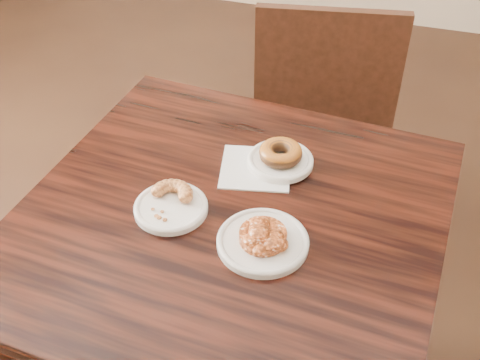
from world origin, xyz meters
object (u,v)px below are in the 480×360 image
(apple_fritter, at_px, (263,234))
(cruller_fragment, at_px, (170,201))
(glazed_donut, at_px, (281,153))
(chair_far, at_px, (321,115))
(cafe_table, at_px, (231,329))

(apple_fritter, relative_size, cruller_fragment, 1.25)
(glazed_donut, height_order, cruller_fragment, glazed_donut)
(glazed_donut, bearing_deg, cruller_fragment, -130.09)
(chair_far, relative_size, cruller_fragment, 9.07)
(apple_fritter, bearing_deg, chair_far, 92.66)
(cruller_fragment, bearing_deg, chair_far, 79.64)
(cafe_table, distance_m, glazed_donut, 0.45)
(cafe_table, xyz_separation_m, glazed_donut, (0.06, 0.18, 0.41))
(cruller_fragment, bearing_deg, cafe_table, 11.64)
(cafe_table, xyz_separation_m, apple_fritter, (0.08, -0.06, 0.40))
(glazed_donut, relative_size, cruller_fragment, 0.93)
(cafe_table, bearing_deg, glazed_donut, 76.96)
(cafe_table, height_order, glazed_donut, glazed_donut)
(cafe_table, relative_size, cruller_fragment, 8.17)
(glazed_donut, xyz_separation_m, apple_fritter, (0.03, -0.24, -0.01))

